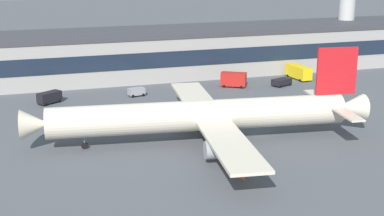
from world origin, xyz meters
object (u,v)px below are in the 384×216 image
object	(u,v)px
crew_van	(50,97)
pushback_tractor	(281,82)
baggage_tug	(137,91)
traffic_cone_0	(244,178)
airliner	(204,115)
fuel_truck	(298,71)
stair_truck	(234,79)
follow_me_car	(332,79)

from	to	relation	value
crew_van	pushback_tractor	xyz separation A→B (m)	(54.76, -0.29, -0.41)
baggage_tug	traffic_cone_0	distance (m)	52.14
airliner	traffic_cone_0	distance (m)	18.24
airliner	fuel_truck	size ratio (longest dim) A/B	6.97
airliner	crew_van	distance (m)	41.32
fuel_truck	stair_truck	distance (m)	19.41
fuel_truck	crew_van	size ratio (longest dim) A/B	1.56
crew_van	airliner	bearing A→B (deg)	-54.77
pushback_tractor	baggage_tug	xyz separation A→B (m)	(-35.58, 0.87, 0.04)
stair_truck	airliner	bearing A→B (deg)	-118.76
crew_van	traffic_cone_0	xyz separation A→B (m)	(23.82, -51.35, -1.16)
baggage_tug	airliner	bearing A→B (deg)	-82.38
airliner	fuel_truck	world-z (taller)	airliner
pushback_tractor	crew_van	bearing A→B (deg)	179.69
pushback_tractor	airliner	bearing A→B (deg)	-132.90
pushback_tractor	follow_me_car	bearing A→B (deg)	-6.50
airliner	baggage_tug	xyz separation A→B (m)	(-4.58, 34.23, -3.62)
airliner	traffic_cone_0	xyz separation A→B (m)	(0.06, -17.70, -4.40)
fuel_truck	baggage_tug	bearing A→B (deg)	-173.22
crew_van	traffic_cone_0	distance (m)	56.62
fuel_truck	pushback_tractor	size ratio (longest dim) A/B	1.59
airliner	traffic_cone_0	size ratio (longest dim) A/B	99.21
follow_me_car	fuel_truck	bearing A→B (deg)	125.21
follow_me_car	traffic_cone_0	distance (m)	66.24
crew_van	follow_me_car	bearing A→B (deg)	-1.50
crew_van	follow_me_car	size ratio (longest dim) A/B	1.20
traffic_cone_0	follow_me_car	bearing A→B (deg)	48.47
airliner	baggage_tug	distance (m)	34.73
fuel_truck	stair_truck	world-z (taller)	stair_truck
baggage_tug	crew_van	bearing A→B (deg)	-178.26
pushback_tractor	baggage_tug	size ratio (longest dim) A/B	1.39
fuel_truck	follow_me_car	distance (m)	9.20
stair_truck	follow_me_car	size ratio (longest dim) A/B	1.39
airliner	pushback_tractor	distance (m)	45.69
stair_truck	traffic_cone_0	world-z (taller)	stair_truck
baggage_tug	pushback_tractor	bearing A→B (deg)	-1.41
airliner	pushback_tractor	world-z (taller)	airliner
fuel_truck	pushback_tractor	bearing A→B (deg)	-141.95
crew_van	baggage_tug	xyz separation A→B (m)	(19.19, 0.58, -0.37)
follow_me_car	baggage_tug	xyz separation A→B (m)	(-48.55, 2.35, -0.00)
follow_me_car	traffic_cone_0	world-z (taller)	follow_me_car
fuel_truck	baggage_tug	xyz separation A→B (m)	(-43.26, -5.14, -0.80)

